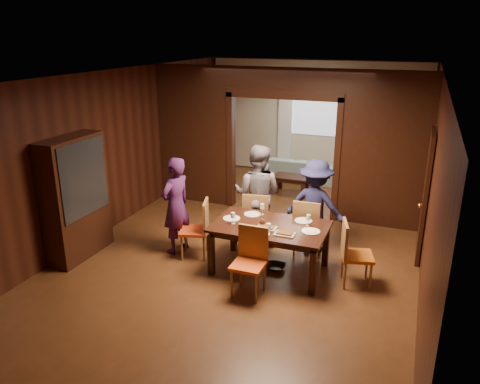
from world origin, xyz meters
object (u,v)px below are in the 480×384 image
at_px(chair_left, 194,229).
at_px(chair_near, 248,263).
at_px(chair_far_l, 257,218).
at_px(chair_far_r, 308,226).
at_px(person_grey, 257,195).
at_px(person_navy, 315,206).
at_px(person_purple, 176,205).
at_px(chair_right, 357,254).
at_px(sofa, 300,169).
at_px(hutch, 76,198).
at_px(dining_table, 270,248).
at_px(coffee_table, 291,184).

relative_size(chair_left, chair_near, 1.00).
bearing_deg(chair_far_l, chair_far_r, 168.82).
bearing_deg(person_grey, person_navy, -178.91).
xyz_separation_m(person_purple, chair_far_r, (2.06, 0.73, -0.33)).
bearing_deg(chair_far_l, chair_right, 147.30).
xyz_separation_m(chair_left, chair_near, (1.24, -0.80, 0.00)).
relative_size(sofa, chair_left, 2.00).
xyz_separation_m(chair_right, chair_near, (-1.38, -0.84, 0.00)).
bearing_deg(hutch, chair_far_l, 29.57).
relative_size(chair_far_l, chair_near, 1.00).
xyz_separation_m(sofa, dining_table, (0.74, -4.73, 0.10)).
distance_m(coffee_table, hutch, 5.03).
distance_m(chair_right, chair_far_r, 1.19).
bearing_deg(chair_far_l, chair_near, 95.79).
bearing_deg(sofa, hutch, 65.05).
relative_size(person_grey, coffee_table, 2.19).
height_order(sofa, hutch, hutch).
height_order(person_purple, chair_left, person_purple).
distance_m(person_grey, chair_right, 2.07).
xyz_separation_m(sofa, chair_near, (0.67, -5.51, 0.20)).
distance_m(sofa, chair_far_l, 3.90).
relative_size(dining_table, chair_far_r, 1.77).
xyz_separation_m(coffee_table, chair_near, (0.60, -4.50, 0.28)).
relative_size(chair_near, hutch, 0.48).
bearing_deg(chair_left, sofa, 155.19).
xyz_separation_m(person_grey, person_navy, (1.00, 0.05, -0.09)).
xyz_separation_m(coffee_table, hutch, (-2.42, -4.34, 0.80)).
bearing_deg(chair_far_l, person_grey, -79.96).
xyz_separation_m(person_grey, dining_table, (0.53, -0.93, -0.50)).
relative_size(person_grey, dining_table, 1.02).
distance_m(chair_far_r, chair_near, 1.66).
bearing_deg(coffee_table, chair_far_r, -69.82).
relative_size(chair_right, chair_near, 1.00).
relative_size(chair_right, chair_far_r, 1.00).
bearing_deg(chair_far_r, chair_right, 138.03).
bearing_deg(coffee_table, person_purple, -105.35).
bearing_deg(chair_near, person_purple, 151.43).
height_order(sofa, coffee_table, sofa).
xyz_separation_m(person_purple, sofa, (0.93, 4.64, -0.53)).
relative_size(person_navy, chair_far_l, 1.63).
distance_m(dining_table, chair_right, 1.32).
bearing_deg(person_navy, chair_right, 137.73).
xyz_separation_m(coffee_table, chair_far_r, (1.07, -2.90, 0.28)).
bearing_deg(person_purple, chair_left, 94.04).
xyz_separation_m(chair_left, chair_right, (2.62, 0.04, 0.00)).
height_order(chair_far_r, chair_near, same).
xyz_separation_m(person_navy, chair_near, (-0.53, -1.76, -0.30)).
relative_size(chair_far_r, hutch, 0.48).
relative_size(coffee_table, chair_near, 0.82).
distance_m(person_purple, chair_far_l, 1.42).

